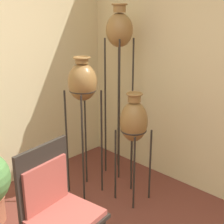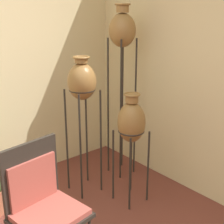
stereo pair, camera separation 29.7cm
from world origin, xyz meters
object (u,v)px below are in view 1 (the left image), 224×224
vase_stand_medium (83,85)px  vase_stand_short (134,122)px  vase_stand_tall (119,35)px  chair (57,204)px

vase_stand_medium → vase_stand_short: size_ratio=1.28×
vase_stand_tall → vase_stand_short: size_ratio=1.71×
vase_stand_tall → vase_stand_short: bearing=-122.4°
vase_stand_medium → vase_stand_short: bearing=-61.5°
vase_stand_medium → vase_stand_short: (0.25, -0.47, -0.35)m
chair → vase_stand_medium: bearing=30.7°
vase_stand_medium → chair: vase_stand_medium is taller
vase_stand_tall → chair: bearing=-152.5°
vase_stand_tall → chair: 1.95m
vase_stand_tall → vase_stand_short: vase_stand_tall is taller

